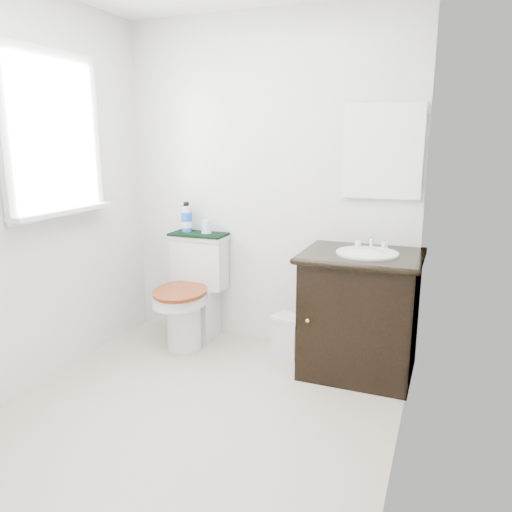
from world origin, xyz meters
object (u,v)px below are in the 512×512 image
Objects in this scene: toilet at (193,297)px; cup at (206,227)px; trash_bin at (289,336)px; mouthwash_bottle at (187,218)px; vanity at (360,310)px.

toilet is 8.22× the size of cup.
trash_bin is at bearing -12.57° from cup.
mouthwash_bottle is 0.18m from cup.
cup is (-0.72, 0.16, 0.72)m from trash_bin.
trash_bin is 1.34× the size of mouthwash_bottle.
vanity is 1.50m from mouthwash_bottle.
vanity is at bearing -9.57° from cup.
mouthwash_bottle is at bearing 127.54° from toilet.
mouthwash_bottle is at bearing 177.49° from cup.
trash_bin is 3.12× the size of cup.
toilet is 3.52× the size of mouthwash_bottle.
cup is (-1.22, 0.21, 0.44)m from vanity.
toilet is 0.80m from trash_bin.
toilet is 0.88× the size of vanity.
cup reaches higher than toilet.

